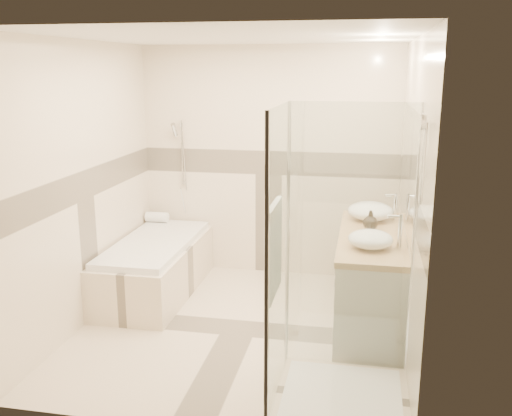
% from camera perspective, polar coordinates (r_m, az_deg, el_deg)
% --- Properties ---
extents(room, '(2.82, 3.02, 2.52)m').
position_cam_1_polar(room, '(4.79, -1.06, 1.77)').
color(room, beige).
rests_on(room, ground).
extents(bathtub, '(0.75, 1.70, 0.56)m').
position_cam_1_polar(bathtub, '(5.94, -10.02, -5.56)').
color(bathtub, beige).
rests_on(bathtub, ground).
extents(vanity, '(0.58, 1.62, 0.85)m').
position_cam_1_polar(vanity, '(5.21, 11.34, -7.06)').
color(vanity, silver).
rests_on(vanity, ground).
extents(shower_enclosure, '(0.96, 0.93, 2.04)m').
position_cam_1_polar(shower_enclosure, '(4.01, 7.14, -12.23)').
color(shower_enclosure, beige).
rests_on(shower_enclosure, ground).
extents(vessel_sink_near, '(0.43, 0.43, 0.17)m').
position_cam_1_polar(vessel_sink_near, '(5.52, 11.37, -0.31)').
color(vessel_sink_near, white).
rests_on(vessel_sink_near, vanity).
extents(vessel_sink_far, '(0.36, 0.36, 0.14)m').
position_cam_1_polar(vessel_sink_far, '(4.67, 11.39, -3.08)').
color(vessel_sink_far, white).
rests_on(vessel_sink_far, vanity).
extents(faucet_near, '(0.11, 0.03, 0.27)m').
position_cam_1_polar(faucet_near, '(5.51, 13.65, 0.28)').
color(faucet_near, silver).
rests_on(faucet_near, vanity).
extents(faucet_far, '(0.12, 0.03, 0.29)m').
position_cam_1_polar(faucet_far, '(4.66, 14.09, -2.06)').
color(faucet_far, silver).
rests_on(faucet_far, vanity).
extents(amenity_bottle_a, '(0.08, 0.08, 0.17)m').
position_cam_1_polar(amenity_bottle_a, '(4.90, 11.39, -2.17)').
color(amenity_bottle_a, black).
rests_on(amenity_bottle_a, vanity).
extents(amenity_bottle_b, '(0.18, 0.18, 0.17)m').
position_cam_1_polar(amenity_bottle_b, '(5.20, 11.38, -1.19)').
color(amenity_bottle_b, black).
rests_on(amenity_bottle_b, vanity).
extents(folded_towels, '(0.20, 0.29, 0.08)m').
position_cam_1_polar(folded_towels, '(5.75, 11.35, -0.20)').
color(folded_towels, white).
rests_on(folded_towels, vanity).
extents(rolled_towel, '(0.25, 0.11, 0.11)m').
position_cam_1_polar(rolled_towel, '(6.54, -9.86, -0.90)').
color(rolled_towel, white).
rests_on(rolled_towel, bathtub).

